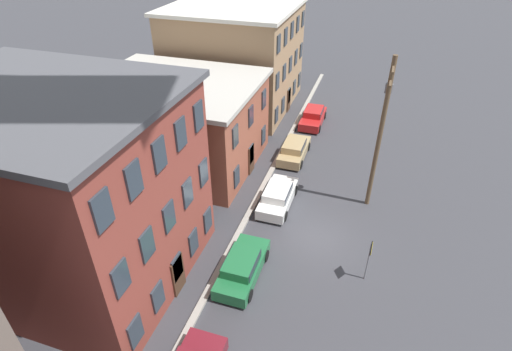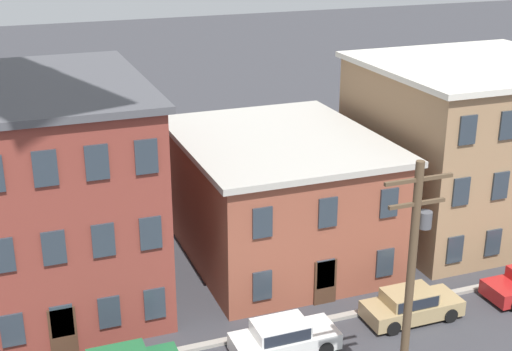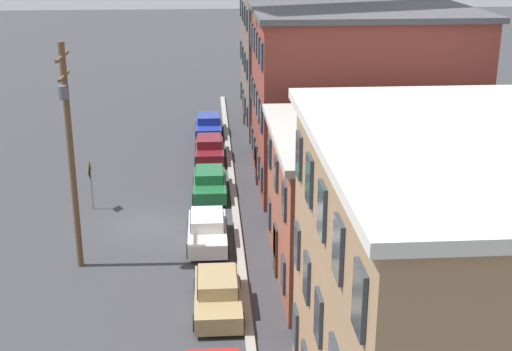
{
  "view_description": "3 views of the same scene",
  "coord_description": "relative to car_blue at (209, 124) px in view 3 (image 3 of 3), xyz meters",
  "views": [
    {
      "loc": [
        -18.14,
        -2.04,
        16.46
      ],
      "look_at": [
        -1.32,
        3.34,
        4.63
      ],
      "focal_mm": 28.0,
      "sensor_mm": 36.0,
      "label": 1
    },
    {
      "loc": [
        -7.53,
        -19.97,
        17.11
      ],
      "look_at": [
        1.7,
        4.47,
        7.36
      ],
      "focal_mm": 50.0,
      "sensor_mm": 36.0,
      "label": 2
    },
    {
      "loc": [
        33.55,
        3.14,
        14.35
      ],
      "look_at": [
        1.46,
        5.4,
        3.07
      ],
      "focal_mm": 50.0,
      "sensor_mm": 36.0,
      "label": 3
    }
  ],
  "objects": [
    {
      "name": "apartment_far",
      "position": [
        22.26,
        8.47,
        2.47
      ],
      "size": [
        9.8,
        11.89,
        6.41
      ],
      "color": "brown",
      "rests_on": "ground_plane"
    },
    {
      "name": "car_blue",
      "position": [
        0.0,
        0.0,
        0.0
      ],
      "size": [
        4.4,
        1.92,
        1.43
      ],
      "color": "#233899",
      "rests_on": "ground_plane"
    },
    {
      "name": "kerb_strip",
      "position": [
        16.61,
        1.29,
        -0.67
      ],
      "size": [
        56.0,
        0.36,
        0.16
      ],
      "primitive_type": "cube",
      "color": "#9E998E",
      "rests_on": "ground_plane"
    },
    {
      "name": "car_maroon",
      "position": [
        5.83,
        0.02,
        0.0
      ],
      "size": [
        4.4,
        1.92,
        1.43
      ],
      "color": "maroon",
      "rests_on": "ground_plane"
    },
    {
      "name": "utility_pole",
      "position": [
        20.99,
        -5.88,
        4.84
      ],
      "size": [
        2.4,
        0.44,
        9.97
      ],
      "color": "brown",
      "rests_on": "ground_plane"
    },
    {
      "name": "car_white",
      "position": [
        18.95,
        -0.2,
        0.0
      ],
      "size": [
        4.4,
        1.92,
        1.43
      ],
      "color": "silver",
      "rests_on": "ground_plane"
    },
    {
      "name": "ground_plane",
      "position": [
        16.61,
        -3.21,
        -0.75
      ],
      "size": [
        200.0,
        200.0,
        0.0
      ],
      "primitive_type": "plane",
      "color": "#38383D"
    },
    {
      "name": "car_green",
      "position": [
        12.36,
        -0.04,
        0.0
      ],
      "size": [
        4.4,
        1.92,
        1.43
      ],
      "color": "#1E6638",
      "rests_on": "ground_plane"
    },
    {
      "name": "apartment_midblock",
      "position": [
        10.52,
        8.72,
        4.31
      ],
      "size": [
        9.99,
        12.38,
        10.09
      ],
      "color": "brown",
      "rests_on": "ground_plane"
    },
    {
      "name": "caution_sign",
      "position": [
        14.19,
        -6.32,
        1.08
      ],
      "size": [
        1.01,
        0.08,
        2.72
      ],
      "color": "slate",
      "rests_on": "ground_plane"
    },
    {
      "name": "apartment_corner",
      "position": [
        -2.99,
        7.7,
        6.09
      ],
      "size": [
        11.77,
        10.35,
        13.65
      ],
      "color": "#66564C",
      "rests_on": "ground_plane"
    },
    {
      "name": "car_tan",
      "position": [
        25.24,
        0.17,
        0.0
      ],
      "size": [
        4.4,
        1.92,
        1.43
      ],
      "color": "tan",
      "rests_on": "ground_plane"
    }
  ]
}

